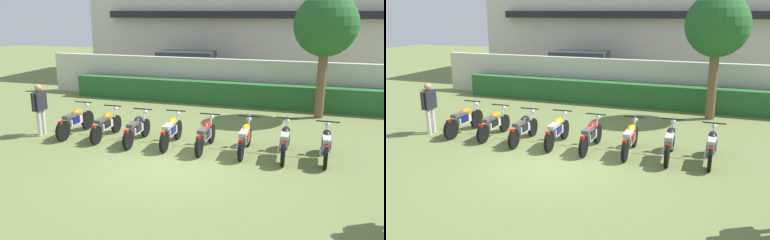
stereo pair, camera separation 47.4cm
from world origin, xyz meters
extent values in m
plane|color=olive|center=(0.00, 0.00, 0.00)|extent=(60.00, 60.00, 0.00)
cube|color=beige|center=(0.00, 15.04, 3.28)|extent=(18.62, 6.00, 6.56)
cube|color=black|center=(0.00, 11.79, 3.61)|extent=(15.64, 0.50, 0.36)
cube|color=beige|center=(0.00, 7.96, 0.91)|extent=(17.69, 0.30, 1.82)
cube|color=#28602D|center=(0.00, 7.26, 0.47)|extent=(14.15, 0.70, 0.94)
cube|color=black|center=(-2.67, 10.00, 0.74)|extent=(4.64, 2.22, 1.00)
cube|color=#2D333D|center=(-2.87, 9.99, 1.57)|extent=(2.83, 1.92, 0.65)
cylinder|color=black|center=(-1.18, 11.06, 0.34)|extent=(0.70, 0.28, 0.68)
cylinder|color=black|center=(-1.02, 9.21, 0.34)|extent=(0.70, 0.28, 0.68)
cylinder|color=black|center=(-4.32, 10.79, 0.34)|extent=(0.70, 0.28, 0.68)
cylinder|color=black|center=(-4.16, 8.95, 0.34)|extent=(0.70, 0.28, 0.68)
cylinder|color=brown|center=(3.50, 6.18, 1.28)|extent=(0.32, 0.32, 2.56)
sphere|color=#235B28|center=(3.50, 6.18, 3.33)|extent=(2.22, 2.22, 2.22)
cylinder|color=black|center=(-3.77, 2.28, 0.31)|extent=(0.10, 0.63, 0.63)
cylinder|color=black|center=(-3.79, 0.94, 0.31)|extent=(0.10, 0.63, 0.63)
cube|color=silver|center=(-3.78, 1.56, 0.46)|extent=(0.21, 0.60, 0.22)
ellipsoid|color=orange|center=(-3.78, 1.73, 0.69)|extent=(0.23, 0.44, 0.22)
cube|color=#4C4742|center=(-3.78, 1.33, 0.67)|extent=(0.21, 0.52, 0.10)
cube|color=red|center=(-3.79, 0.84, 0.59)|extent=(0.10, 0.08, 0.08)
cylinder|color=silver|center=(-3.77, 2.19, 0.63)|extent=(0.05, 0.23, 0.65)
cylinder|color=black|center=(-3.77, 2.10, 0.95)|extent=(0.60, 0.05, 0.04)
sphere|color=silver|center=(-3.77, 2.30, 0.81)|extent=(0.14, 0.14, 0.14)
cylinder|color=silver|center=(-3.90, 1.31, 0.33)|extent=(0.08, 0.55, 0.07)
cube|color=navy|center=(-3.78, 1.51, 0.51)|extent=(0.25, 0.36, 0.20)
cylinder|color=black|center=(-2.69, 2.23, 0.28)|extent=(0.09, 0.56, 0.56)
cylinder|color=black|center=(-2.68, 0.96, 0.28)|extent=(0.09, 0.56, 0.56)
cube|color=silver|center=(-2.68, 1.54, 0.43)|extent=(0.20, 0.60, 0.22)
ellipsoid|color=orange|center=(-2.68, 1.71, 0.66)|extent=(0.22, 0.44, 0.22)
cube|color=#4C4742|center=(-2.68, 1.31, 0.64)|extent=(0.20, 0.52, 0.10)
cube|color=red|center=(-2.68, 0.86, 0.56)|extent=(0.10, 0.08, 0.08)
cylinder|color=silver|center=(-2.69, 2.14, 0.60)|extent=(0.05, 0.23, 0.65)
cylinder|color=black|center=(-2.68, 2.05, 0.92)|extent=(0.60, 0.04, 0.04)
sphere|color=silver|center=(-2.69, 2.25, 0.78)|extent=(0.14, 0.14, 0.14)
cylinder|color=silver|center=(-2.80, 1.29, 0.30)|extent=(0.07, 0.55, 0.07)
cube|color=black|center=(-2.68, 1.49, 0.48)|extent=(0.24, 0.36, 0.20)
cylinder|color=black|center=(-1.61, 2.10, 0.28)|extent=(0.10, 0.57, 0.56)
cylinder|color=black|center=(-1.58, 0.82, 0.28)|extent=(0.10, 0.57, 0.56)
cube|color=silver|center=(-1.59, 1.41, 0.43)|extent=(0.22, 0.60, 0.22)
ellipsoid|color=black|center=(-1.59, 1.58, 0.66)|extent=(0.23, 0.45, 0.22)
cube|color=#4C4742|center=(-1.58, 1.18, 0.64)|extent=(0.21, 0.52, 0.10)
cube|color=red|center=(-1.57, 0.72, 0.56)|extent=(0.10, 0.08, 0.08)
cylinder|color=silver|center=(-1.61, 2.01, 0.60)|extent=(0.06, 0.23, 0.65)
cylinder|color=black|center=(-1.60, 1.92, 0.92)|extent=(0.60, 0.05, 0.04)
sphere|color=silver|center=(-1.61, 2.12, 0.78)|extent=(0.14, 0.14, 0.14)
cylinder|color=silver|center=(-1.70, 1.16, 0.30)|extent=(0.08, 0.55, 0.07)
cube|color=black|center=(-1.59, 1.36, 0.48)|extent=(0.25, 0.37, 0.20)
cylinder|color=black|center=(-0.56, 2.16, 0.29)|extent=(0.11, 0.59, 0.59)
cylinder|color=black|center=(-0.52, 0.91, 0.29)|extent=(0.11, 0.59, 0.59)
cube|color=silver|center=(-0.54, 1.49, 0.44)|extent=(0.22, 0.61, 0.22)
ellipsoid|color=yellow|center=(-0.54, 1.66, 0.67)|extent=(0.23, 0.45, 0.22)
cube|color=#B2ADA3|center=(-0.53, 1.26, 0.65)|extent=(0.22, 0.53, 0.10)
cube|color=red|center=(-0.52, 0.81, 0.57)|extent=(0.10, 0.08, 0.08)
cylinder|color=silver|center=(-0.56, 2.07, 0.61)|extent=(0.06, 0.23, 0.65)
cylinder|color=black|center=(-0.55, 1.98, 0.93)|extent=(0.60, 0.05, 0.04)
sphere|color=silver|center=(-0.56, 2.18, 0.79)|extent=(0.14, 0.14, 0.14)
cylinder|color=silver|center=(-0.65, 1.23, 0.31)|extent=(0.09, 0.55, 0.07)
cube|color=navy|center=(-0.54, 1.44, 0.49)|extent=(0.25, 0.37, 0.20)
cylinder|color=black|center=(0.51, 2.10, 0.29)|extent=(0.09, 0.57, 0.57)
cylinder|color=black|center=(0.51, 0.85, 0.29)|extent=(0.09, 0.57, 0.57)
cube|color=silver|center=(0.51, 1.43, 0.44)|extent=(0.20, 0.60, 0.22)
ellipsoid|color=red|center=(0.51, 1.60, 0.67)|extent=(0.22, 0.44, 0.22)
cube|color=#4C4742|center=(0.51, 1.20, 0.65)|extent=(0.20, 0.52, 0.10)
cube|color=red|center=(0.51, 0.75, 0.57)|extent=(0.10, 0.08, 0.08)
cylinder|color=silver|center=(0.51, 2.01, 0.61)|extent=(0.05, 0.23, 0.65)
cylinder|color=black|center=(0.51, 1.92, 0.93)|extent=(0.60, 0.04, 0.04)
sphere|color=silver|center=(0.51, 2.12, 0.79)|extent=(0.14, 0.14, 0.14)
cylinder|color=silver|center=(0.39, 1.18, 0.31)|extent=(0.07, 0.55, 0.07)
cube|color=black|center=(0.51, 1.38, 0.49)|extent=(0.24, 0.36, 0.20)
cylinder|color=black|center=(1.60, 2.17, 0.29)|extent=(0.10, 0.58, 0.58)
cylinder|color=black|center=(1.63, 0.90, 0.29)|extent=(0.10, 0.58, 0.58)
cube|color=silver|center=(1.62, 1.49, 0.44)|extent=(0.21, 0.60, 0.22)
ellipsoid|color=yellow|center=(1.61, 1.66, 0.67)|extent=(0.23, 0.44, 0.22)
cube|color=#B2ADA3|center=(1.62, 1.26, 0.65)|extent=(0.21, 0.52, 0.10)
cube|color=red|center=(1.63, 0.80, 0.57)|extent=(0.10, 0.08, 0.08)
cylinder|color=silver|center=(1.60, 2.08, 0.61)|extent=(0.05, 0.23, 0.65)
cylinder|color=black|center=(1.61, 1.99, 0.93)|extent=(0.60, 0.05, 0.04)
sphere|color=silver|center=(1.60, 2.19, 0.79)|extent=(0.14, 0.14, 0.14)
cylinder|color=silver|center=(1.50, 1.24, 0.31)|extent=(0.08, 0.55, 0.07)
cube|color=#A51414|center=(1.62, 1.44, 0.49)|extent=(0.25, 0.36, 0.20)
cylinder|color=black|center=(2.67, 2.19, 0.32)|extent=(0.11, 0.64, 0.64)
cylinder|color=black|center=(2.71, 0.87, 0.32)|extent=(0.11, 0.64, 0.64)
cube|color=silver|center=(2.69, 1.48, 0.47)|extent=(0.22, 0.61, 0.22)
ellipsoid|color=black|center=(2.69, 1.65, 0.70)|extent=(0.23, 0.45, 0.22)
cube|color=#B2ADA3|center=(2.70, 1.25, 0.68)|extent=(0.21, 0.53, 0.10)
cube|color=red|center=(2.71, 0.77, 0.60)|extent=(0.10, 0.08, 0.08)
cylinder|color=silver|center=(2.67, 2.10, 0.64)|extent=(0.06, 0.23, 0.65)
cylinder|color=black|center=(2.68, 2.01, 0.96)|extent=(0.60, 0.05, 0.04)
sphere|color=silver|center=(2.67, 2.21, 0.82)|extent=(0.14, 0.14, 0.14)
cylinder|color=silver|center=(2.58, 1.23, 0.34)|extent=(0.09, 0.55, 0.07)
cube|color=black|center=(2.69, 1.43, 0.52)|extent=(0.25, 0.37, 0.20)
cylinder|color=black|center=(3.74, 2.19, 0.30)|extent=(0.09, 0.61, 0.61)
cylinder|color=black|center=(3.73, 0.98, 0.30)|extent=(0.09, 0.61, 0.61)
cube|color=silver|center=(3.73, 1.54, 0.45)|extent=(0.20, 0.60, 0.22)
ellipsoid|color=black|center=(3.73, 1.71, 0.68)|extent=(0.22, 0.44, 0.22)
cube|color=#B2ADA3|center=(3.73, 1.31, 0.66)|extent=(0.20, 0.52, 0.10)
cube|color=red|center=(3.73, 0.88, 0.58)|extent=(0.10, 0.08, 0.08)
cylinder|color=silver|center=(3.74, 2.10, 0.62)|extent=(0.05, 0.23, 0.65)
cylinder|color=black|center=(3.74, 2.01, 0.94)|extent=(0.60, 0.04, 0.04)
sphere|color=silver|center=(3.74, 2.21, 0.80)|extent=(0.14, 0.14, 0.14)
cylinder|color=silver|center=(3.61, 1.29, 0.32)|extent=(0.07, 0.55, 0.07)
cube|color=navy|center=(3.73, 1.49, 0.50)|extent=(0.24, 0.36, 0.20)
cylinder|color=silver|center=(-4.79, 1.36, 0.40)|extent=(0.13, 0.13, 0.81)
cylinder|color=silver|center=(-4.79, 1.15, 0.40)|extent=(0.13, 0.13, 0.81)
cube|color=#232328|center=(-4.79, 1.25, 1.09)|extent=(0.22, 0.47, 0.57)
cylinder|color=#232328|center=(-4.79, 1.54, 1.11)|extent=(0.09, 0.09, 0.54)
cylinder|color=#232328|center=(-4.79, 0.97, 1.11)|extent=(0.09, 0.09, 0.54)
sphere|color=tan|center=(-4.79, 1.25, 1.52)|extent=(0.22, 0.22, 0.22)
camera|label=1|loc=(3.44, -9.01, 3.79)|focal=38.00mm
camera|label=2|loc=(3.89, -8.86, 3.79)|focal=38.00mm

